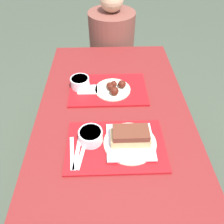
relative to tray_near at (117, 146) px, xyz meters
name	(u,v)px	position (x,y,z in m)	size (l,w,h in m)	color
ground_plane	(114,193)	(0.00, 0.14, -0.77)	(12.00, 12.00, 0.00)	#424C3D
picnic_table	(114,137)	(0.00, 0.14, -0.11)	(0.79, 1.54, 0.76)	maroon
picnic_bench_far	(110,75)	(0.00, 1.13, -0.41)	(0.75, 0.28, 0.42)	maroon
tray_near	(117,146)	(0.00, 0.00, 0.00)	(0.44, 0.29, 0.01)	#B21419
tray_far	(108,89)	(-0.03, 0.40, 0.00)	(0.44, 0.29, 0.01)	#B21419
bowl_coleslaw_near	(91,136)	(-0.11, 0.03, 0.04)	(0.11, 0.11, 0.06)	silver
brisket_sandwich_plate	(130,139)	(0.06, 0.01, 0.04)	(0.24, 0.24, 0.09)	beige
plastic_fork_near	(77,153)	(-0.17, -0.04, 0.01)	(0.03, 0.17, 0.00)	white
plastic_knife_near	(82,153)	(-0.15, -0.04, 0.01)	(0.05, 0.17, 0.00)	white
plastic_spoon_near	(72,153)	(-0.19, -0.04, 0.01)	(0.04, 0.17, 0.00)	white
bowl_coleslaw_far	(80,82)	(-0.19, 0.43, 0.04)	(0.11, 0.11, 0.06)	silver
wings_plate_far	(114,88)	(0.00, 0.38, 0.02)	(0.20, 0.20, 0.06)	beige
napkin_far	(88,90)	(-0.15, 0.39, 0.01)	(0.11, 0.08, 0.01)	white
person_seated_across	(112,41)	(0.01, 1.13, -0.06)	(0.37, 0.37, 0.68)	brown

